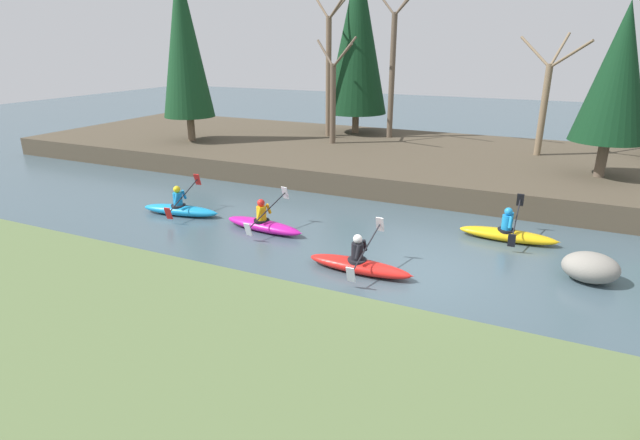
# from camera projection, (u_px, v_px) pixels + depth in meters

# --- Properties ---
(ground_plane) EXTENTS (90.00, 90.00, 0.00)m
(ground_plane) POSITION_uv_depth(u_px,v_px,m) (411.00, 273.00, 12.45)
(ground_plane) COLOR #425660
(riverbank_far) EXTENTS (44.00, 10.93, 0.85)m
(riverbank_far) POSITION_uv_depth(u_px,v_px,m) (478.00, 166.00, 21.58)
(riverbank_far) COLOR #4C4233
(riverbank_far) RESTS_ON ground
(conifer_tree_far_left) EXTENTS (2.44, 2.44, 8.25)m
(conifer_tree_far_left) POSITION_uv_depth(u_px,v_px,m) (184.00, 40.00, 23.28)
(conifer_tree_far_left) COLOR brown
(conifer_tree_far_left) RESTS_ON riverbank_far
(conifer_tree_left) EXTENTS (3.22, 3.22, 8.80)m
(conifer_tree_left) POSITION_uv_depth(u_px,v_px,m) (357.00, 36.00, 25.43)
(conifer_tree_left) COLOR brown
(conifer_tree_left) RESTS_ON riverbank_far
(conifer_tree_mid_left) EXTENTS (2.51, 2.51, 5.95)m
(conifer_tree_mid_left) POSITION_uv_depth(u_px,v_px,m) (618.00, 74.00, 16.94)
(conifer_tree_mid_left) COLOR brown
(conifer_tree_mid_left) RESTS_ON riverbank_far
(bare_tree_upstream) EXTENTS (4.26, 4.21, 7.79)m
(bare_tree_upstream) POSITION_uv_depth(u_px,v_px,m) (330.00, 63.00, 25.01)
(bare_tree_upstream) COLOR brown
(bare_tree_upstream) RESTS_ON riverbank_far
(bare_tree_mid_upstream) EXTENTS (2.74, 2.71, 4.90)m
(bare_tree_mid_upstream) POSITION_uv_depth(u_px,v_px,m) (334.00, 94.00, 23.51)
(bare_tree_mid_upstream) COLOR brown
(bare_tree_mid_upstream) RESTS_ON riverbank_far
(bare_tree_mid_downstream) EXTENTS (4.37, 4.32, 8.00)m
(bare_tree_mid_downstream) POSITION_uv_depth(u_px,v_px,m) (394.00, 61.00, 24.58)
(bare_tree_mid_downstream) COLOR brown
(bare_tree_mid_downstream) RESTS_ON riverbank_far
(bare_tree_downstream) EXTENTS (2.81, 2.78, 5.03)m
(bare_tree_downstream) POSITION_uv_depth(u_px,v_px,m) (545.00, 99.00, 20.91)
(bare_tree_downstream) COLOR #7A664C
(bare_tree_downstream) RESTS_ON riverbank_far
(kayaker_lead) EXTENTS (2.77, 2.06, 1.20)m
(kayaker_lead) POSITION_uv_depth(u_px,v_px,m) (508.00, 234.00, 14.44)
(kayaker_lead) COLOR yellow
(kayaker_lead) RESTS_ON ground
(kayaker_middle) EXTENTS (2.78, 2.06, 1.20)m
(kayaker_middle) POSITION_uv_depth(u_px,v_px,m) (360.00, 264.00, 12.43)
(kayaker_middle) COLOR red
(kayaker_middle) RESTS_ON ground
(kayaker_trailing) EXTENTS (2.79, 2.07, 1.20)m
(kayaker_trailing) POSITION_uv_depth(u_px,v_px,m) (264.00, 224.00, 15.20)
(kayaker_trailing) COLOR #C61999
(kayaker_trailing) RESTS_ON ground
(kayaker_far_back) EXTENTS (2.80, 2.07, 1.20)m
(kayaker_far_back) POSITION_uv_depth(u_px,v_px,m) (181.00, 209.00, 16.61)
(kayaker_far_back) COLOR #1993D6
(kayaker_far_back) RESTS_ON ground
(boulder_midstream) EXTENTS (1.28, 1.00, 0.72)m
(boulder_midstream) POSITION_uv_depth(u_px,v_px,m) (591.00, 267.00, 11.93)
(boulder_midstream) COLOR gray
(boulder_midstream) RESTS_ON ground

